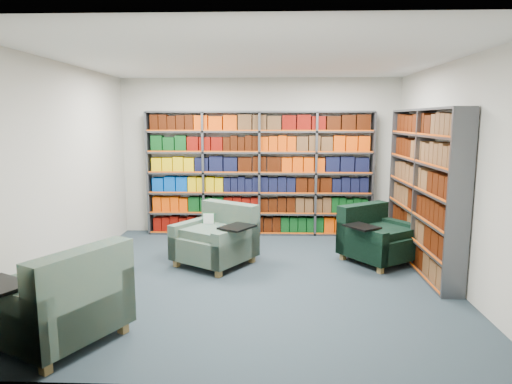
{
  "coord_description": "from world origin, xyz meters",
  "views": [
    {
      "loc": [
        0.23,
        -5.78,
        2.07
      ],
      "look_at": [
        0.0,
        0.6,
        1.05
      ],
      "focal_mm": 32.0,
      "sensor_mm": 36.0,
      "label": 1
    }
  ],
  "objects_px": {
    "chair_teal_left": "(219,240)",
    "coffee_table": "(209,235)",
    "chair_teal_front": "(62,304)",
    "chair_green_right": "(375,239)"
  },
  "relations": [
    {
      "from": "chair_teal_left",
      "to": "coffee_table",
      "type": "height_order",
      "value": "chair_teal_left"
    },
    {
      "from": "chair_teal_front",
      "to": "coffee_table",
      "type": "bearing_deg",
      "value": 68.77
    },
    {
      "from": "chair_teal_left",
      "to": "coffee_table",
      "type": "distance_m",
      "value": 0.22
    },
    {
      "from": "chair_teal_left",
      "to": "chair_teal_front",
      "type": "xyz_separation_m",
      "value": [
        -1.17,
        -2.45,
        0.04
      ]
    },
    {
      "from": "chair_teal_left",
      "to": "chair_teal_front",
      "type": "relative_size",
      "value": 0.92
    },
    {
      "from": "chair_teal_left",
      "to": "coffee_table",
      "type": "xyz_separation_m",
      "value": [
        -0.17,
        0.14,
        0.03
      ]
    },
    {
      "from": "chair_teal_left",
      "to": "chair_green_right",
      "type": "xyz_separation_m",
      "value": [
        2.29,
        0.2,
        -0.02
      ]
    },
    {
      "from": "chair_teal_left",
      "to": "chair_teal_front",
      "type": "distance_m",
      "value": 2.72
    },
    {
      "from": "chair_teal_front",
      "to": "chair_green_right",
      "type": "bearing_deg",
      "value": 37.47
    },
    {
      "from": "chair_green_right",
      "to": "chair_teal_front",
      "type": "xyz_separation_m",
      "value": [
        -3.46,
        -2.65,
        0.05
      ]
    }
  ]
}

